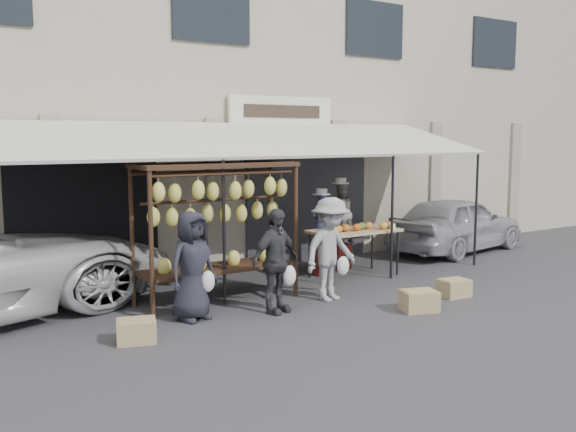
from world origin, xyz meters
name	(u,v)px	position (x,y,z in m)	size (l,w,h in m)	color
ground_plane	(319,312)	(0.00, 0.00, 0.00)	(90.00, 90.00, 0.00)	#2D2D30
shophouse	(154,92)	(0.00, 6.50, 3.65)	(24.00, 6.15, 7.30)	tan
awning	(244,141)	(0.01, 2.28, 2.57)	(10.00, 2.35, 2.92)	#BBB8AB
banana_rack	(218,205)	(-1.00, 1.36, 1.56)	(2.60, 0.90, 2.24)	black
produce_table	(356,231)	(2.03, 1.63, 0.88)	(1.70, 0.90, 1.04)	tan
vendor_left	(321,223)	(1.60, 2.14, 1.01)	(0.42, 0.28, 1.15)	navy
vendor_right	(340,213)	(2.28, 2.42, 1.12)	(0.61, 0.47, 1.25)	gray
customer_left	(192,266)	(-1.77, 0.68, 0.80)	(0.78, 0.51, 1.60)	black
customer_mid	(275,261)	(-0.56, 0.35, 0.79)	(0.93, 0.39, 1.59)	#333337
customer_right	(330,249)	(0.58, 0.49, 0.84)	(1.08, 0.62, 1.68)	gray
stool_left	(321,263)	(1.60, 2.14, 0.22)	(0.31, 0.31, 0.43)	maroon
stool_right	(340,256)	(2.28, 2.42, 0.25)	(0.35, 0.35, 0.50)	maroon
crate_near_a	(419,301)	(1.32, -0.79, 0.16)	(0.53, 0.40, 0.32)	tan
crate_near_b	(454,288)	(2.44, -0.46, 0.14)	(0.48, 0.37, 0.29)	tan
crate_far	(136,331)	(-2.81, 0.13, 0.15)	(0.50, 0.38, 0.30)	tan
sedan	(457,224)	(5.67, 2.44, 0.65)	(1.54, 3.82, 1.30)	#A4A4A9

